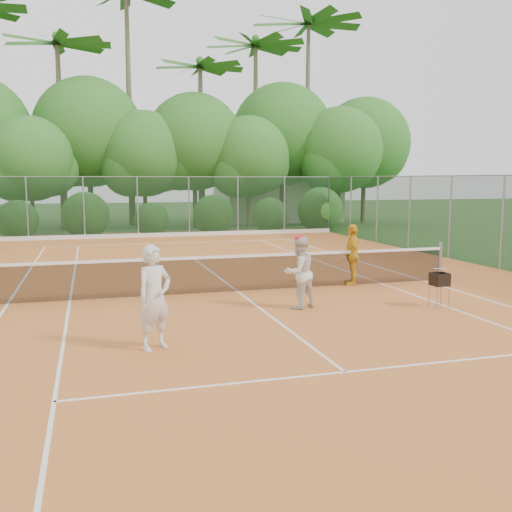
{
  "coord_description": "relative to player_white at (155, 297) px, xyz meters",
  "views": [
    {
      "loc": [
        -3.57,
        -13.91,
        2.88
      ],
      "look_at": [
        0.13,
        -1.2,
        1.1
      ],
      "focal_mm": 40.0,
      "sensor_mm": 36.0,
      "label": 1
    }
  ],
  "objects": [
    {
      "name": "stray_ball_a",
      "position": [
        -0.71,
        14.0,
        -0.86
      ],
      "size": [
        0.07,
        0.07,
        0.07
      ],
      "primitive_type": "sphere",
      "color": "#DAE836",
      "rests_on": "clay_court"
    },
    {
      "name": "stray_ball_c",
      "position": [
        3.16,
        15.36,
        -0.86
      ],
      "size": [
        0.07,
        0.07,
        0.07
      ],
      "primitive_type": "sphere",
      "color": "#BFD732",
      "rests_on": "clay_court"
    },
    {
      "name": "club_building",
      "position": [
        11.58,
        28.41,
        0.59
      ],
      "size": [
        8.0,
        5.0,
        3.0
      ],
      "primitive_type": "cube",
      "color": "beige",
      "rests_on": "ground"
    },
    {
      "name": "tennis_net",
      "position": [
        2.58,
        4.41,
        -0.38
      ],
      "size": [
        11.97,
        0.1,
        1.1
      ],
      "color": "gray",
      "rests_on": "clay_court"
    },
    {
      "name": "clay_court",
      "position": [
        2.58,
        4.41,
        -0.9
      ],
      "size": [
        18.0,
        36.0,
        0.02
      ],
      "primitive_type": "cube",
      "color": "#C86E2E",
      "rests_on": "ground"
    },
    {
      "name": "ball_hopper",
      "position": [
        6.5,
        1.45,
        -0.27
      ],
      "size": [
        0.34,
        0.34,
        0.78
      ],
      "rotation": [
        0.0,
        0.0,
        -0.15
      ],
      "color": "gray",
      "rests_on": "clay_court"
    },
    {
      "name": "player_center_grp",
      "position": [
        3.43,
        2.24,
        -0.07
      ],
      "size": [
        0.95,
        0.84,
        1.65
      ],
      "color": "silver",
      "rests_on": "clay_court"
    },
    {
      "name": "fence_back",
      "position": [
        2.58,
        19.41,
        0.61
      ],
      "size": [
        18.07,
        0.07,
        3.0
      ],
      "color": "#19381E",
      "rests_on": "clay_court"
    },
    {
      "name": "court_markings",
      "position": [
        2.58,
        4.41,
        -0.89
      ],
      "size": [
        11.03,
        23.83,
        0.01
      ],
      "color": "white",
      "rests_on": "clay_court"
    },
    {
      "name": "stray_ball_b",
      "position": [
        4.39,
        15.86,
        -0.86
      ],
      "size": [
        0.07,
        0.07,
        0.07
      ],
      "primitive_type": "sphere",
      "color": "#BAD231",
      "rests_on": "clay_court"
    },
    {
      "name": "player_yellow",
      "position": [
        5.82,
        4.52,
        -0.06
      ],
      "size": [
        0.71,
        1.05,
        1.66
      ],
      "primitive_type": "imported",
      "rotation": [
        0.0,
        0.0,
        -1.92
      ],
      "color": "gold",
      "rests_on": "clay_court"
    },
    {
      "name": "tropical_treeline",
      "position": [
        4.01,
        24.63,
        4.2
      ],
      "size": [
        32.1,
        8.49,
        15.03
      ],
      "color": "brown",
      "rests_on": "ground"
    },
    {
      "name": "ground",
      "position": [
        2.58,
        4.41,
        -0.91
      ],
      "size": [
        120.0,
        120.0,
        0.0
      ],
      "primitive_type": "plane",
      "color": "#234518",
      "rests_on": "ground"
    },
    {
      "name": "player_white",
      "position": [
        0.0,
        0.0,
        0.0
      ],
      "size": [
        0.78,
        0.69,
        1.78
      ],
      "primitive_type": "imported",
      "rotation": [
        0.0,
        0.0,
        0.52
      ],
      "color": "silver",
      "rests_on": "clay_court"
    }
  ]
}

